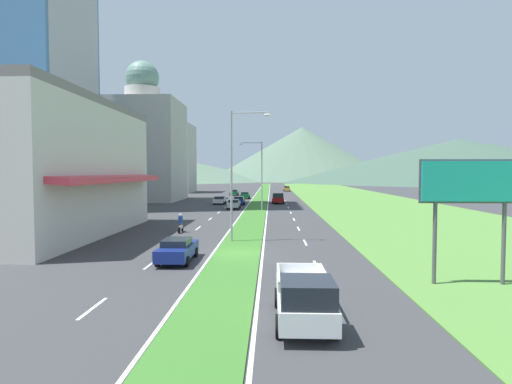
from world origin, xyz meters
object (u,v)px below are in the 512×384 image
(billboard_roadside, at_px, (471,189))
(car_1, at_px, (287,189))
(car_4, at_px, (234,204))
(motorcycle_rider, at_px, (181,225))
(car_6, at_px, (177,250))
(pickup_truck_1, at_px, (278,198))
(car_2, at_px, (219,200))
(pickup_truck_0, at_px, (304,298))
(street_lamp_mid, at_px, (259,171))
(street_lamp_near, at_px, (235,167))
(car_3, at_px, (234,192))
(car_0, at_px, (239,201))
(car_5, at_px, (245,195))

(billboard_roadside, bearing_deg, car_1, 92.86)
(car_4, bearing_deg, car_1, -9.78)
(billboard_roadside, height_order, motorcycle_rider, billboard_roadside)
(car_6, distance_m, motorcycle_rider, 12.99)
(pickup_truck_1, distance_m, motorcycle_rider, 38.24)
(car_1, bearing_deg, car_2, -15.05)
(car_6, xyz_separation_m, pickup_truck_0, (7.22, -10.61, 0.21))
(street_lamp_mid, xyz_separation_m, car_1, (6.46, 64.46, -5.09))
(motorcycle_rider, bearing_deg, street_lamp_near, -131.84)
(car_1, distance_m, car_4, 62.13)
(street_lamp_mid, bearing_deg, street_lamp_near, -92.40)
(car_3, relative_size, pickup_truck_1, 0.81)
(street_lamp_mid, distance_m, car_0, 12.45)
(street_lamp_near, height_order, car_0, street_lamp_near)
(street_lamp_mid, xyz_separation_m, car_2, (-7.52, 12.45, -5.14))
(billboard_roadside, xyz_separation_m, car_1, (-5.24, 104.72, -4.07))
(car_5, bearing_deg, car_2, 166.75)
(car_3, bearing_deg, motorcycle_rider, -179.40)
(billboard_roadside, relative_size, motorcycle_rider, 3.17)
(car_0, relative_size, pickup_truck_1, 0.85)
(car_3, bearing_deg, car_2, 179.89)
(car_1, height_order, pickup_truck_1, pickup_truck_1)
(street_lamp_mid, height_order, pickup_truck_0, street_lamp_mid)
(car_2, bearing_deg, pickup_truck_0, -169.77)
(street_lamp_mid, distance_m, car_4, 7.31)
(billboard_roadside, xyz_separation_m, pickup_truck_0, (-8.69, -5.63, -3.88))
(pickup_truck_0, bearing_deg, motorcycle_rider, -157.19)
(car_0, height_order, car_1, car_1)
(car_0, distance_m, car_4, 7.44)
(street_lamp_mid, distance_m, billboard_roadside, 41.93)
(car_4, relative_size, car_5, 1.13)
(car_1, xyz_separation_m, car_2, (-13.98, -52.01, -0.05))
(street_lamp_near, bearing_deg, pickup_truck_1, 84.35)
(street_lamp_mid, relative_size, billboard_roadside, 1.61)
(car_2, distance_m, pickup_truck_1, 10.71)
(car_2, relative_size, pickup_truck_1, 0.76)
(car_0, xyz_separation_m, car_4, (-0.21, -7.43, -0.01))
(car_2, relative_size, car_6, 0.88)
(pickup_truck_1, bearing_deg, pickup_truck_0, 0.00)
(street_lamp_mid, bearing_deg, car_6, -96.81)
(street_lamp_mid, height_order, car_1, street_lamp_mid)
(car_4, xyz_separation_m, car_6, (-0.11, -38.52, 0.01))
(motorcycle_rider, bearing_deg, street_lamp_mid, -16.80)
(motorcycle_rider, bearing_deg, car_4, -6.00)
(street_lamp_mid, bearing_deg, car_3, 100.31)
(car_2, distance_m, car_6, 47.84)
(car_1, relative_size, pickup_truck_0, 0.87)
(car_2, bearing_deg, billboard_roadside, -159.97)
(car_3, bearing_deg, car_1, -30.76)
(street_lamp_near, height_order, pickup_truck_1, street_lamp_near)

